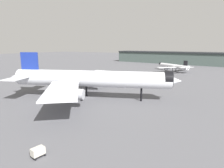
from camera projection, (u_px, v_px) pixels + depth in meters
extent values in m
plane|color=#56565B|center=(86.00, 98.00, 78.27)|extent=(900.00, 900.00, 0.00)
cylinder|color=silver|center=(91.00, 79.00, 75.49)|extent=(58.94, 28.21, 6.28)
cone|color=silver|center=(172.00, 81.00, 70.77)|extent=(8.69, 8.26, 6.16)
cone|color=silver|center=(20.00, 77.00, 80.20)|extent=(9.79, 8.55, 5.97)
cylinder|color=black|center=(168.00, 79.00, 70.87)|extent=(4.96, 6.94, 6.34)
cube|color=silver|center=(91.00, 74.00, 92.68)|extent=(11.42, 27.95, 0.50)
cylinder|color=#B7BAC1|center=(92.00, 80.00, 89.67)|extent=(9.20, 6.34, 3.45)
cube|color=silver|center=(62.00, 90.00, 60.05)|extent=(24.96, 27.33, 0.50)
cylinder|color=#B7BAC1|center=(71.00, 94.00, 63.42)|extent=(9.20, 6.34, 3.45)
cube|color=navy|center=(30.00, 65.00, 78.47)|extent=(7.03, 3.27, 10.05)
cube|color=silver|center=(37.00, 73.00, 86.34)|extent=(9.12, 12.21, 0.38)
cube|color=silver|center=(17.00, 78.00, 72.69)|extent=(9.12, 12.21, 0.38)
cylinder|color=black|center=(141.00, 95.00, 73.57)|extent=(0.75, 0.75, 5.03)
cylinder|color=black|center=(86.00, 91.00, 80.25)|extent=(0.75, 0.75, 5.03)
cylinder|color=black|center=(82.00, 94.00, 73.86)|extent=(0.75, 0.75, 5.03)
cylinder|color=white|center=(173.00, 66.00, 158.30)|extent=(28.09, 20.65, 3.34)
cone|color=white|center=(160.00, 64.00, 172.39)|extent=(4.88, 4.78, 3.28)
cone|color=white|center=(188.00, 68.00, 144.20)|extent=(5.38, 5.07, 3.17)
cylinder|color=black|center=(161.00, 64.00, 171.75)|extent=(3.14, 3.64, 3.38)
cube|color=white|center=(166.00, 67.00, 152.55)|extent=(14.40, 12.74, 0.27)
cylinder|color=#B7BAC1|center=(167.00, 69.00, 154.15)|extent=(4.70, 4.02, 1.84)
cube|color=white|center=(183.00, 66.00, 159.86)|extent=(8.88, 15.13, 0.27)
cylinder|color=#B7BAC1|center=(181.00, 68.00, 160.04)|extent=(4.70, 4.02, 1.84)
cube|color=black|center=(186.00, 64.00, 145.94)|extent=(3.33, 2.42, 5.35)
cube|color=white|center=(182.00, 68.00, 144.29)|extent=(5.58, 6.33, 0.20)
cube|color=white|center=(190.00, 67.00, 147.36)|extent=(5.58, 6.33, 0.20)
cylinder|color=black|center=(164.00, 68.00, 167.91)|extent=(0.40, 0.40, 2.67)
cylinder|color=black|center=(172.00, 70.00, 156.75)|extent=(0.40, 0.40, 2.67)
cylinder|color=black|center=(176.00, 70.00, 158.20)|extent=(0.40, 0.40, 2.67)
cube|color=#475651|center=(187.00, 59.00, 219.52)|extent=(172.99, 38.12, 12.65)
cube|color=#232628|center=(187.00, 52.00, 218.17)|extent=(173.20, 40.29, 1.20)
cube|color=black|center=(127.00, 81.00, 112.99)|extent=(5.96, 4.33, 0.35)
cube|color=red|center=(129.00, 80.00, 111.48)|extent=(2.94, 2.99, 1.60)
cube|color=#1E2D38|center=(130.00, 79.00, 110.63)|extent=(0.85, 1.80, 0.80)
cube|color=red|center=(126.00, 78.00, 113.53)|extent=(3.95, 3.44, 2.20)
cylinder|color=black|center=(130.00, 81.00, 112.14)|extent=(0.94, 0.62, 0.90)
cylinder|color=black|center=(127.00, 82.00, 110.83)|extent=(0.94, 0.62, 0.90)
cylinder|color=black|center=(126.00, 80.00, 115.22)|extent=(0.94, 0.62, 0.90)
cylinder|color=black|center=(123.00, 81.00, 113.91)|extent=(0.94, 0.62, 0.90)
cube|color=black|center=(151.00, 84.00, 104.85)|extent=(3.29, 1.78, 0.30)
cube|color=silver|center=(150.00, 82.00, 105.13)|extent=(1.37, 1.67, 1.20)
cube|color=#1E2D38|center=(149.00, 82.00, 105.35)|extent=(0.16, 1.35, 0.60)
cube|color=silver|center=(152.00, 83.00, 104.47)|extent=(2.01, 1.71, 0.90)
cylinder|color=black|center=(149.00, 84.00, 104.68)|extent=(0.72, 0.32, 0.70)
cylinder|color=black|center=(150.00, 84.00, 106.08)|extent=(0.72, 0.32, 0.70)
cylinder|color=black|center=(153.00, 85.00, 103.68)|extent=(0.72, 0.32, 0.70)
cylinder|color=black|center=(154.00, 84.00, 105.07)|extent=(0.72, 0.32, 0.70)
cube|color=black|center=(38.00, 155.00, 36.89)|extent=(1.88, 2.62, 0.20)
cube|color=beige|center=(38.00, 151.00, 36.73)|extent=(1.88, 2.62, 1.40)
sphere|color=black|center=(35.00, 159.00, 35.71)|extent=(0.44, 0.44, 0.44)
sphere|color=black|center=(31.00, 156.00, 36.67)|extent=(0.44, 0.44, 0.44)
sphere|color=black|center=(45.00, 155.00, 37.15)|extent=(0.44, 0.44, 0.44)
sphere|color=black|center=(41.00, 152.00, 38.10)|extent=(0.44, 0.44, 0.44)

